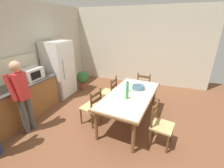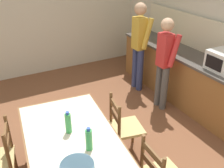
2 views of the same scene
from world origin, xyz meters
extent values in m
plane|color=brown|center=(0.00, 0.00, 0.00)|extent=(8.32, 8.32, 0.00)
cube|color=beige|center=(-3.26, 0.00, 1.45)|extent=(0.12, 5.20, 2.90)
cube|color=brown|center=(-0.85, 2.23, 0.44)|extent=(2.92, 0.62, 0.88)
cube|color=#4C4742|center=(-0.85, 2.23, 0.90)|extent=(2.96, 0.66, 0.04)
cube|color=#B7BCC1|center=(-1.50, 2.23, 0.90)|extent=(0.52, 0.38, 0.02)
cube|color=beige|center=(-0.85, 2.54, 1.22)|extent=(2.92, 0.03, 0.60)
cube|color=black|center=(0.03, 2.01, 1.07)|extent=(0.30, 0.01, 0.19)
cylinder|color=brown|center=(-0.53, -0.67, 0.35)|extent=(0.07, 0.07, 0.70)
cylinder|color=brown|center=(-0.45, 0.12, 0.35)|extent=(0.07, 0.07, 0.70)
cube|color=brown|center=(0.43, -0.37, 0.72)|extent=(2.14, 1.20, 0.04)
cube|color=beige|center=(0.43, -0.37, 0.75)|extent=(2.05, 1.15, 0.01)
cylinder|color=green|center=(0.18, -0.34, 0.87)|extent=(0.07, 0.07, 0.24)
cylinder|color=#2D51B2|center=(0.18, -0.34, 1.01)|extent=(0.04, 0.04, 0.03)
cylinder|color=green|center=(0.54, -0.26, 0.87)|extent=(0.07, 0.07, 0.24)
cylinder|color=#2D51B2|center=(0.54, -0.26, 1.01)|extent=(0.04, 0.04, 0.03)
cylinder|color=slate|center=(0.78, -0.48, 0.83)|extent=(0.31, 0.31, 0.02)
cylinder|color=brown|center=(-0.26, -0.94, 0.21)|extent=(0.04, 0.04, 0.41)
cylinder|color=brown|center=(-0.26, -0.94, 0.68)|extent=(0.04, 0.04, 0.46)
cylinder|color=brown|center=(0.10, -1.01, 0.68)|extent=(0.04, 0.04, 0.46)
cube|color=brown|center=(-0.08, -0.98, 0.81)|extent=(0.36, 0.09, 0.07)
cube|color=brown|center=(-0.08, -0.98, 0.66)|extent=(0.36, 0.09, 0.07)
cylinder|color=brown|center=(0.27, 0.63, 0.21)|extent=(0.04, 0.04, 0.41)
cylinder|color=brown|center=(-0.09, 0.70, 0.21)|extent=(0.04, 0.04, 0.41)
cylinder|color=brown|center=(0.20, 0.30, 0.21)|extent=(0.04, 0.04, 0.41)
cylinder|color=brown|center=(-0.15, 0.37, 0.21)|extent=(0.04, 0.04, 0.41)
cube|color=tan|center=(0.06, 0.50, 0.43)|extent=(0.49, 0.47, 0.04)
cylinder|color=brown|center=(0.20, 0.30, 0.68)|extent=(0.04, 0.04, 0.46)
cylinder|color=brown|center=(-0.15, 0.37, 0.68)|extent=(0.04, 0.04, 0.46)
cube|color=brown|center=(0.02, 0.33, 0.81)|extent=(0.36, 0.09, 0.07)
cube|color=brown|center=(0.02, 0.33, 0.66)|extent=(0.36, 0.09, 0.07)
cylinder|color=brown|center=(0.79, 0.25, 0.68)|extent=(0.04, 0.04, 0.46)
cube|color=brown|center=(0.97, 0.24, 0.81)|extent=(0.36, 0.04, 0.07)
cube|color=brown|center=(0.97, 0.24, 0.66)|extent=(0.36, 0.04, 0.07)
cylinder|color=navy|center=(-1.59, 1.70, 0.43)|extent=(0.13, 0.13, 0.86)
cylinder|color=navy|center=(-1.42, 1.70, 0.43)|extent=(0.13, 0.13, 0.86)
cube|color=gold|center=(-1.50, 1.70, 1.16)|extent=(0.24, 0.20, 0.61)
sphere|color=tan|center=(-1.50, 1.70, 1.62)|extent=(0.23, 0.23, 0.23)
cylinder|color=gold|center=(-1.67, 1.77, 1.19)|extent=(0.10, 0.23, 0.58)
cylinder|color=gold|center=(-1.34, 1.77, 1.19)|extent=(0.10, 0.23, 0.58)
cylinder|color=#4C4C4C|center=(-0.78, 1.68, 0.40)|extent=(0.12, 0.12, 0.81)
cylinder|color=#4C4C4C|center=(-0.62, 1.68, 0.40)|extent=(0.12, 0.12, 0.81)
cube|color=red|center=(-0.70, 1.68, 1.09)|extent=(0.23, 0.18, 0.57)
sphere|color=tan|center=(-0.70, 1.68, 1.52)|extent=(0.21, 0.21, 0.21)
cylinder|color=red|center=(-0.86, 1.74, 1.12)|extent=(0.09, 0.22, 0.54)
cylinder|color=red|center=(-0.54, 1.74, 1.12)|extent=(0.09, 0.22, 0.54)
camera|label=1|loc=(-2.70, -1.05, 2.28)|focal=24.00mm
camera|label=2|loc=(2.49, -1.04, 2.60)|focal=42.00mm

